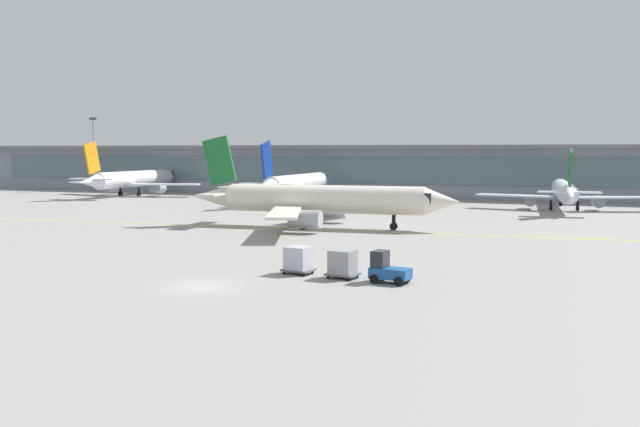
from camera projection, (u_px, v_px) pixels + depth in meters
The scene contains 11 objects.
ground_plane at pixel (202, 286), 44.42m from camera, with size 400.00×400.00×0.00m, color gray.
taxiway_centreline_stripe at pixel (318, 230), 75.51m from camera, with size 110.00×0.36×0.01m, color yellow.
terminal_concourse at pixel (448, 170), 127.22m from camera, with size 215.96×11.00×9.60m.
gate_airplane_0 at pixel (134, 179), 131.76m from camera, with size 28.63×30.71×10.19m.
gate_airplane_1 at pixel (297, 184), 114.47m from camera, with size 28.41×30.48×10.12m.
gate_airplane_2 at pixel (564, 191), 100.32m from camera, with size 25.07×27.05×8.96m.
taxiing_regional_jet at pixel (321, 200), 77.20m from camera, with size 31.44×29.17×10.41m.
baggage_tug at pixel (387, 269), 45.36m from camera, with size 2.77×1.92×2.10m.
cargo_dolly_lead at pixel (343, 263), 46.91m from camera, with size 2.30×1.88×1.94m.
cargo_dolly_trailing at pixel (298, 259), 48.58m from camera, with size 2.30×1.88×1.94m.
apron_light_mast_0 at pixel (94, 151), 146.37m from camera, with size 1.80×0.36×15.53m.
Camera 1 is at (22.50, -38.34, 8.76)m, focal length 38.69 mm.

